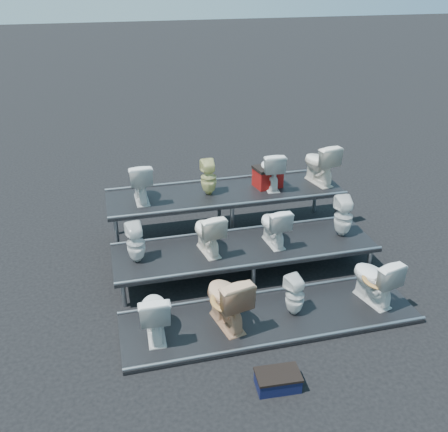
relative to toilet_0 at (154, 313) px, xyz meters
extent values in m
plane|color=black|center=(1.62, 1.30, -0.42)|extent=(80.00, 80.00, 0.00)
cube|color=black|center=(1.62, 0.00, -0.39)|extent=(4.20, 1.20, 0.06)
cube|color=black|center=(1.62, 1.30, -0.19)|extent=(4.20, 1.20, 0.46)
cube|color=black|center=(1.62, 2.60, 0.01)|extent=(4.20, 1.20, 0.86)
imported|color=silver|center=(0.00, 0.00, 0.00)|extent=(0.43, 0.73, 0.73)
imported|color=tan|center=(0.98, 0.00, 0.05)|extent=(0.63, 0.90, 0.83)
imported|color=silver|center=(1.98, 0.00, -0.07)|extent=(0.33, 0.33, 0.60)
imported|color=silver|center=(3.20, 0.00, 0.02)|extent=(0.60, 0.83, 0.76)
imported|color=silver|center=(-0.10, 1.30, 0.35)|extent=(0.32, 0.32, 0.62)
imported|color=white|center=(1.02, 1.30, 0.38)|extent=(0.50, 0.74, 0.70)
imported|color=silver|center=(2.09, 1.30, 0.37)|extent=(0.43, 0.68, 0.66)
imported|color=silver|center=(3.31, 1.30, 0.38)|extent=(0.33, 0.34, 0.68)
imported|color=silver|center=(0.13, 2.60, 0.79)|extent=(0.41, 0.70, 0.71)
imported|color=#CFCC80|center=(1.32, 2.60, 0.75)|extent=(0.28, 0.29, 0.62)
imported|color=silver|center=(2.47, 2.60, 0.78)|extent=(0.44, 0.71, 0.70)
imported|color=white|center=(3.41, 2.60, 0.82)|extent=(0.57, 0.83, 0.77)
cube|color=maroon|center=(2.43, 2.66, 0.60)|extent=(0.52, 0.44, 0.33)
cube|color=black|center=(1.30, -1.22, -0.33)|extent=(0.53, 0.34, 0.18)
camera|label=1|loc=(-0.38, -5.32, 4.11)|focal=40.00mm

